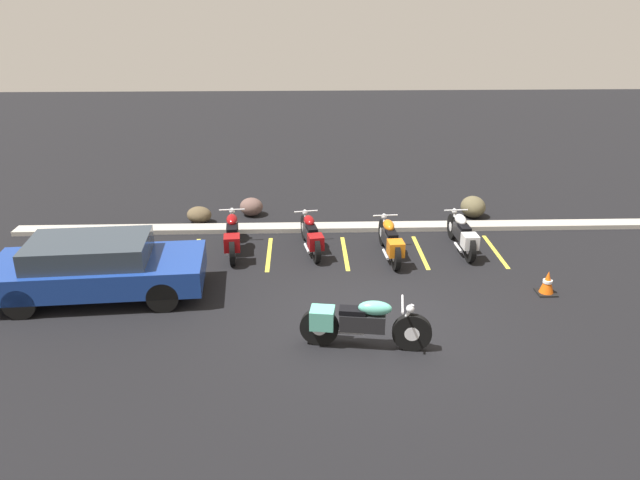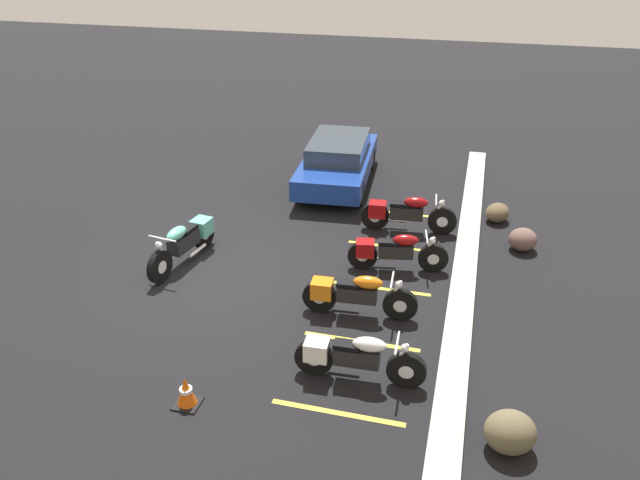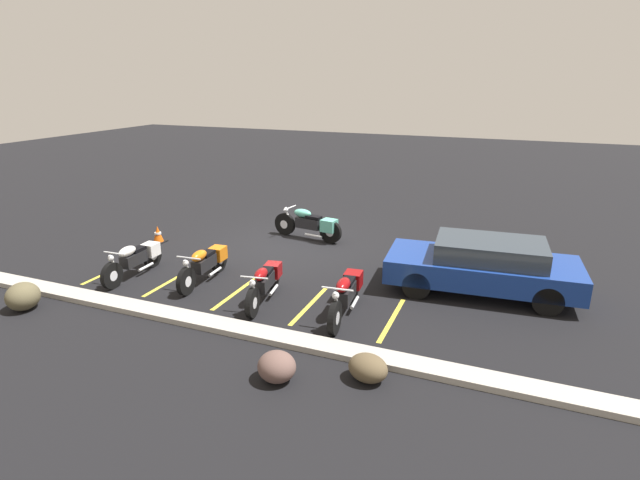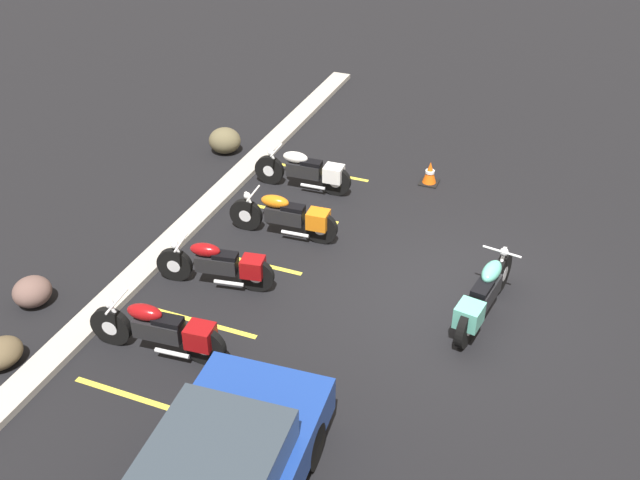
{
  "view_description": "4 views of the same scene",
  "coord_description": "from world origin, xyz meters",
  "px_view_note": "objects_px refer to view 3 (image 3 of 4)",
  "views": [
    {
      "loc": [
        -1.38,
        -10.49,
        6.04
      ],
      "look_at": [
        -0.98,
        1.88,
        1.04
      ],
      "focal_mm": 35.0,
      "sensor_mm": 36.0,
      "label": 1
    },
    {
      "loc": [
        10.51,
        5.16,
        6.76
      ],
      "look_at": [
        -0.16,
        2.36,
        1.03
      ],
      "focal_mm": 35.0,
      "sensor_mm": 36.0,
      "label": 2
    },
    {
      "loc": [
        -6.15,
        12.82,
        4.84
      ],
      "look_at": [
        -1.3,
        0.8,
        0.56
      ],
      "focal_mm": 28.0,
      "sensor_mm": 36.0,
      "label": 3
    },
    {
      "loc": [
        -10.33,
        -1.86,
        7.98
      ],
      "look_at": [
        -0.48,
        2.1,
        0.95
      ],
      "focal_mm": 42.0,
      "sensor_mm": 36.0,
      "label": 4
    }
  ],
  "objects_px": {
    "motorcycle_teal_featured": "(310,224)",
    "landscape_rock_2": "(368,368)",
    "parked_bike_2": "(206,263)",
    "landscape_rock_0": "(23,296)",
    "parked_bike_3": "(136,259)",
    "parked_bike_1": "(265,281)",
    "traffic_cone": "(158,235)",
    "parked_bike_0": "(346,293)",
    "car_blue": "(484,265)",
    "landscape_rock_1": "(277,367)"
  },
  "relations": [
    {
      "from": "motorcycle_teal_featured",
      "to": "landscape_rock_2",
      "type": "height_order",
      "value": "motorcycle_teal_featured"
    },
    {
      "from": "landscape_rock_2",
      "to": "parked_bike_2",
      "type": "bearing_deg",
      "value": -27.81
    },
    {
      "from": "landscape_rock_0",
      "to": "parked_bike_3",
      "type": "bearing_deg",
      "value": -110.44
    },
    {
      "from": "parked_bike_1",
      "to": "parked_bike_2",
      "type": "distance_m",
      "value": 1.94
    },
    {
      "from": "parked_bike_3",
      "to": "landscape_rock_0",
      "type": "height_order",
      "value": "parked_bike_3"
    },
    {
      "from": "parked_bike_1",
      "to": "parked_bike_3",
      "type": "height_order",
      "value": "parked_bike_3"
    },
    {
      "from": "motorcycle_teal_featured",
      "to": "parked_bike_2",
      "type": "distance_m",
      "value": 4.13
    },
    {
      "from": "motorcycle_teal_featured",
      "to": "landscape_rock_0",
      "type": "xyz_separation_m",
      "value": [
        3.87,
        6.82,
        -0.19
      ]
    },
    {
      "from": "traffic_cone",
      "to": "parked_bike_0",
      "type": "bearing_deg",
      "value": 160.78
    },
    {
      "from": "motorcycle_teal_featured",
      "to": "traffic_cone",
      "type": "distance_m",
      "value": 4.66
    },
    {
      "from": "parked_bike_1",
      "to": "car_blue",
      "type": "xyz_separation_m",
      "value": [
        -4.5,
        -2.27,
        0.23
      ]
    },
    {
      "from": "parked_bike_0",
      "to": "parked_bike_2",
      "type": "distance_m",
      "value": 3.83
    },
    {
      "from": "parked_bike_1",
      "to": "parked_bike_2",
      "type": "xyz_separation_m",
      "value": [
        1.89,
        -0.45,
        0.01
      ]
    },
    {
      "from": "landscape_rock_1",
      "to": "landscape_rock_2",
      "type": "height_order",
      "value": "landscape_rock_1"
    },
    {
      "from": "parked_bike_3",
      "to": "landscape_rock_2",
      "type": "xyz_separation_m",
      "value": [
        -6.78,
        2.23,
        -0.22
      ]
    },
    {
      "from": "parked_bike_0",
      "to": "parked_bike_2",
      "type": "xyz_separation_m",
      "value": [
        3.8,
        -0.42,
        -0.02
      ]
    },
    {
      "from": "car_blue",
      "to": "landscape_rock_2",
      "type": "relative_size",
      "value": 6.42
    },
    {
      "from": "parked_bike_2",
      "to": "parked_bike_3",
      "type": "relative_size",
      "value": 1.01
    },
    {
      "from": "parked_bike_3",
      "to": "car_blue",
      "type": "relative_size",
      "value": 0.49
    },
    {
      "from": "motorcycle_teal_featured",
      "to": "landscape_rock_1",
      "type": "height_order",
      "value": "motorcycle_teal_featured"
    },
    {
      "from": "parked_bike_1",
      "to": "traffic_cone",
      "type": "bearing_deg",
      "value": -125.74
    },
    {
      "from": "landscape_rock_2",
      "to": "landscape_rock_0",
      "type": "bearing_deg",
      "value": 1.72
    },
    {
      "from": "motorcycle_teal_featured",
      "to": "parked_bike_2",
      "type": "height_order",
      "value": "motorcycle_teal_featured"
    },
    {
      "from": "landscape_rock_1",
      "to": "landscape_rock_2",
      "type": "bearing_deg",
      "value": -157.93
    },
    {
      "from": "motorcycle_teal_featured",
      "to": "parked_bike_3",
      "type": "xyz_separation_m",
      "value": [
        2.95,
        4.35,
        -0.04
      ]
    },
    {
      "from": "motorcycle_teal_featured",
      "to": "landscape_rock_0",
      "type": "height_order",
      "value": "motorcycle_teal_featured"
    },
    {
      "from": "motorcycle_teal_featured",
      "to": "car_blue",
      "type": "distance_m",
      "value": 5.7
    },
    {
      "from": "parked_bike_0",
      "to": "car_blue",
      "type": "xyz_separation_m",
      "value": [
        -2.58,
        -2.23,
        0.2
      ]
    },
    {
      "from": "car_blue",
      "to": "traffic_cone",
      "type": "bearing_deg",
      "value": -5.23
    },
    {
      "from": "parked_bike_2",
      "to": "car_blue",
      "type": "bearing_deg",
      "value": 102.14
    },
    {
      "from": "parked_bike_0",
      "to": "landscape_rock_1",
      "type": "relative_size",
      "value": 3.47
    },
    {
      "from": "traffic_cone",
      "to": "landscape_rock_0",
      "type": "bearing_deg",
      "value": 93.95
    },
    {
      "from": "landscape_rock_2",
      "to": "traffic_cone",
      "type": "height_order",
      "value": "traffic_cone"
    },
    {
      "from": "parked_bike_2",
      "to": "landscape_rock_2",
      "type": "height_order",
      "value": "parked_bike_2"
    },
    {
      "from": "parked_bike_2",
      "to": "landscape_rock_2",
      "type": "distance_m",
      "value": 5.6
    },
    {
      "from": "car_blue",
      "to": "landscape_rock_0",
      "type": "relative_size",
      "value": 5.98
    },
    {
      "from": "motorcycle_teal_featured",
      "to": "parked_bike_1",
      "type": "bearing_deg",
      "value": 108.43
    },
    {
      "from": "landscape_rock_1",
      "to": "motorcycle_teal_featured",
      "type": "bearing_deg",
      "value": -71.25
    },
    {
      "from": "parked_bike_0",
      "to": "car_blue",
      "type": "height_order",
      "value": "car_blue"
    },
    {
      "from": "landscape_rock_2",
      "to": "parked_bike_0",
      "type": "bearing_deg",
      "value": -62.46
    },
    {
      "from": "car_blue",
      "to": "parked_bike_3",
      "type": "bearing_deg",
      "value": 10.73
    },
    {
      "from": "parked_bike_1",
      "to": "landscape_rock_2",
      "type": "height_order",
      "value": "parked_bike_1"
    },
    {
      "from": "parked_bike_1",
      "to": "traffic_cone",
      "type": "height_order",
      "value": "parked_bike_1"
    },
    {
      "from": "landscape_rock_0",
      "to": "landscape_rock_2",
      "type": "height_order",
      "value": "landscape_rock_0"
    },
    {
      "from": "parked_bike_1",
      "to": "landscape_rock_0",
      "type": "distance_m",
      "value": 5.22
    },
    {
      "from": "motorcycle_teal_featured",
      "to": "landscape_rock_1",
      "type": "relative_size",
      "value": 3.59
    },
    {
      "from": "motorcycle_teal_featured",
      "to": "landscape_rock_1",
      "type": "bearing_deg",
      "value": 117.27
    },
    {
      "from": "car_blue",
      "to": "landscape_rock_1",
      "type": "xyz_separation_m",
      "value": [
        2.84,
        4.99,
        -0.42
      ]
    },
    {
      "from": "parked_bike_0",
      "to": "traffic_cone",
      "type": "height_order",
      "value": "parked_bike_0"
    },
    {
      "from": "motorcycle_teal_featured",
      "to": "parked_bike_3",
      "type": "relative_size",
      "value": 1.09
    }
  ]
}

